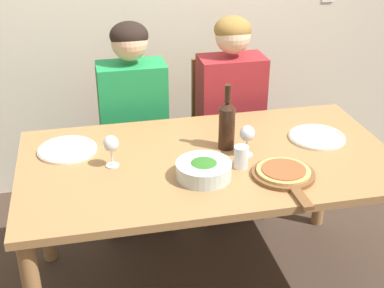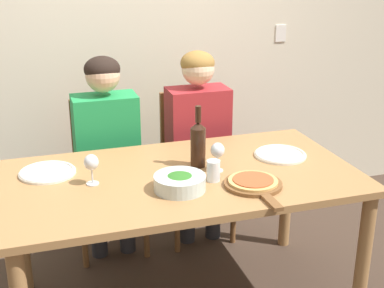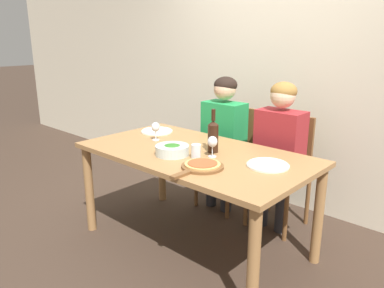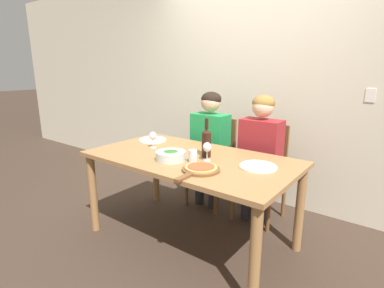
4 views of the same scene
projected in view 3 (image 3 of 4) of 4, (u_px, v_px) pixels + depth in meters
name	position (u px, v px, depth m)	size (l,w,h in m)	color
ground_plane	(194.00, 244.00, 2.98)	(40.00, 40.00, 0.00)	#3D2D23
back_wall	(283.00, 63.00, 3.47)	(10.00, 0.06, 2.70)	beige
dining_table	(195.00, 164.00, 2.79)	(1.74, 0.95, 0.77)	#9E7042
chair_left	(229.00, 153.00, 3.58)	(0.42, 0.42, 0.95)	brown
chair_right	(284.00, 167.00, 3.20)	(0.42, 0.42, 0.95)	brown
person_woman	(223.00, 131.00, 3.43)	(0.47, 0.51, 1.25)	#28282D
person_man	(279.00, 142.00, 3.06)	(0.47, 0.51, 1.25)	#28282D
wine_bottle	(213.00, 135.00, 2.72)	(0.08, 0.08, 0.32)	black
broccoli_bowl	(172.00, 150.00, 2.68)	(0.24, 0.24, 0.08)	silver
dinner_plate_left	(157.00, 131.00, 3.33)	(0.28, 0.28, 0.02)	silver
dinner_plate_right	(268.00, 165.00, 2.45)	(0.28, 0.28, 0.02)	silver
pizza_on_board	(202.00, 166.00, 2.41)	(0.28, 0.42, 0.04)	brown
wine_glass_left	(156.00, 128.00, 3.04)	(0.07, 0.07, 0.15)	silver
wine_glass_right	(212.00, 143.00, 2.61)	(0.07, 0.07, 0.15)	silver
water_tumbler	(196.00, 152.00, 2.59)	(0.07, 0.07, 0.10)	silver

